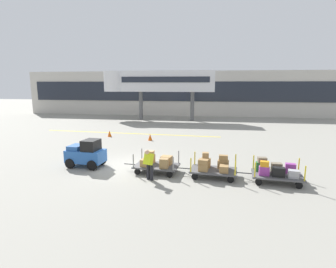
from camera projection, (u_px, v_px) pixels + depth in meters
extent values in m
plane|color=gray|center=(126.00, 166.00, 15.54)|extent=(120.00, 120.00, 0.00)
cube|color=yellow|center=(129.00, 133.00, 25.57)|extent=(17.16, 1.15, 0.01)
cube|color=#BCB7AD|center=(178.00, 93.00, 40.20)|extent=(46.58, 2.40, 6.46)
cube|color=#1E232D|center=(177.00, 91.00, 38.93)|extent=(44.25, 0.12, 2.80)
cube|color=silver|center=(166.00, 81.00, 34.18)|extent=(12.22, 2.20, 2.60)
cylinder|color=silver|center=(116.00, 81.00, 35.19)|extent=(3.00, 3.00, 2.60)
cube|color=#1E232D|center=(165.00, 80.00, 33.04)|extent=(11.00, 0.08, 0.70)
cylinder|color=#59595B|center=(141.00, 106.00, 35.27)|extent=(0.50, 0.50, 3.65)
cylinder|color=#59595B|center=(192.00, 106.00, 34.26)|extent=(0.50, 0.50, 3.65)
cube|color=#2659A5|center=(86.00, 156.00, 15.27)|extent=(2.20, 1.30, 0.70)
cube|color=black|center=(91.00, 145.00, 15.06)|extent=(0.89, 1.06, 0.60)
cube|color=#225095|center=(76.00, 147.00, 15.32)|extent=(0.79, 1.00, 0.24)
cylinder|color=black|center=(81.00, 158.00, 16.00)|extent=(0.57, 0.23, 0.56)
cylinder|color=black|center=(70.00, 163.00, 15.00)|extent=(0.57, 0.23, 0.56)
cylinder|color=black|center=(101.00, 160.00, 15.66)|extent=(0.57, 0.23, 0.56)
cylinder|color=black|center=(92.00, 165.00, 14.67)|extent=(0.57, 0.23, 0.56)
cube|color=#4C4C4F|center=(157.00, 166.00, 14.30)|extent=(2.42, 1.62, 0.08)
cylinder|color=gray|center=(142.00, 154.00, 15.09)|extent=(0.06, 0.06, 0.70)
cylinder|color=gray|center=(133.00, 161.00, 13.87)|extent=(0.06, 0.06, 0.70)
cylinder|color=gray|center=(179.00, 157.00, 14.58)|extent=(0.06, 0.06, 0.70)
cylinder|color=gray|center=(173.00, 164.00, 13.35)|extent=(0.06, 0.06, 0.70)
cylinder|color=black|center=(145.00, 165.00, 15.11)|extent=(0.33, 0.13, 0.32)
cylinder|color=black|center=(137.00, 172.00, 13.98)|extent=(0.33, 0.13, 0.32)
cylinder|color=black|center=(175.00, 167.00, 14.69)|extent=(0.33, 0.13, 0.32)
cylinder|color=black|center=(170.00, 174.00, 13.56)|extent=(0.33, 0.13, 0.32)
cylinder|color=#333333|center=(130.00, 164.00, 14.66)|extent=(0.70, 0.12, 0.05)
cube|color=#A87F4C|center=(150.00, 159.00, 14.70)|extent=(0.58, 0.47, 0.45)
cube|color=#A87F4C|center=(145.00, 163.00, 14.08)|extent=(0.51, 0.49, 0.37)
cube|color=#A87F4C|center=(167.00, 160.00, 14.39)|extent=(0.62, 0.55, 0.46)
cube|color=#9E7A4C|center=(164.00, 163.00, 13.78)|extent=(0.45, 0.43, 0.50)
cube|color=tan|center=(150.00, 153.00, 14.64)|extent=(0.46, 0.36, 0.22)
cube|color=#4C4C4F|center=(214.00, 170.00, 13.57)|extent=(2.42, 1.62, 0.08)
cylinder|color=gold|center=(195.00, 158.00, 14.37)|extent=(0.06, 0.06, 0.70)
cylinder|color=gold|center=(191.00, 165.00, 13.14)|extent=(0.06, 0.06, 0.70)
cylinder|color=gold|center=(236.00, 161.00, 13.85)|extent=(0.06, 0.06, 0.70)
cylinder|color=gold|center=(235.00, 168.00, 12.62)|extent=(0.06, 0.06, 0.70)
cylinder|color=black|center=(198.00, 169.00, 14.38)|extent=(0.33, 0.13, 0.32)
cylinder|color=black|center=(195.00, 177.00, 13.25)|extent=(0.33, 0.13, 0.32)
cylinder|color=black|center=(231.00, 172.00, 13.96)|extent=(0.33, 0.13, 0.32)
cylinder|color=black|center=(231.00, 180.00, 12.83)|extent=(0.33, 0.13, 0.32)
cylinder|color=#333333|center=(184.00, 168.00, 13.94)|extent=(0.70, 0.12, 0.05)
cube|color=olive|center=(205.00, 163.00, 13.95)|extent=(0.56, 0.54, 0.43)
cube|color=olive|center=(203.00, 167.00, 13.32)|extent=(0.50, 0.44, 0.35)
cube|color=olive|center=(223.00, 164.00, 13.70)|extent=(0.59, 0.47, 0.42)
cube|color=olive|center=(224.00, 169.00, 13.14)|extent=(0.47, 0.54, 0.33)
cube|color=#9E7A4C|center=(205.00, 156.00, 13.88)|extent=(0.34, 0.32, 0.34)
cube|color=olive|center=(203.00, 162.00, 13.27)|extent=(0.54, 0.45, 0.23)
cube|color=olive|center=(223.00, 158.00, 13.63)|extent=(0.45, 0.29, 0.27)
cube|color=#4C4C4F|center=(277.00, 175.00, 12.84)|extent=(2.42, 1.62, 0.08)
cylinder|color=gold|center=(254.00, 162.00, 13.64)|extent=(0.06, 0.06, 0.70)
cylinder|color=gold|center=(255.00, 170.00, 12.41)|extent=(0.06, 0.06, 0.70)
cylinder|color=gold|center=(299.00, 165.00, 13.12)|extent=(0.06, 0.06, 0.70)
cylinder|color=gold|center=(305.00, 174.00, 11.89)|extent=(0.06, 0.06, 0.70)
cylinder|color=black|center=(257.00, 174.00, 13.65)|extent=(0.33, 0.13, 0.32)
cylinder|color=black|center=(259.00, 182.00, 12.52)|extent=(0.33, 0.13, 0.32)
cylinder|color=black|center=(294.00, 177.00, 13.23)|extent=(0.33, 0.13, 0.32)
cylinder|color=black|center=(299.00, 185.00, 12.10)|extent=(0.33, 0.13, 0.32)
cylinder|color=#333333|center=(244.00, 173.00, 13.21)|extent=(0.70, 0.12, 0.05)
cube|color=#236B2D|center=(262.00, 167.00, 13.26)|extent=(0.56, 0.30, 0.46)
cube|color=#8C338C|center=(264.00, 171.00, 12.67)|extent=(0.47, 0.31, 0.43)
cube|color=#726651|center=(276.00, 168.00, 13.07)|extent=(0.50, 0.35, 0.47)
cube|color=black|center=(278.00, 172.00, 12.50)|extent=(0.60, 0.40, 0.44)
cube|color=#8C338C|center=(290.00, 168.00, 12.97)|extent=(0.50, 0.37, 0.48)
cube|color=#99999E|center=(293.00, 174.00, 12.32)|extent=(0.50, 0.42, 0.37)
cube|color=#726651|center=(262.00, 160.00, 13.19)|extent=(0.44, 0.34, 0.25)
cube|color=orange|center=(265.00, 164.00, 12.61)|extent=(0.42, 0.32, 0.25)
cylinder|color=black|center=(148.00, 171.00, 13.24)|extent=(0.16, 0.16, 0.82)
cylinder|color=black|center=(152.00, 172.00, 13.14)|extent=(0.16, 0.16, 0.82)
cube|color=#D1E51E|center=(149.00, 159.00, 12.98)|extent=(0.53, 0.54, 0.61)
sphere|color=tan|center=(147.00, 152.00, 12.81)|extent=(0.22, 0.22, 0.22)
cone|color=#EA590F|center=(150.00, 137.00, 22.42)|extent=(0.36, 0.36, 0.55)
cone|color=#EA590F|center=(110.00, 134.00, 24.01)|extent=(0.36, 0.36, 0.55)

